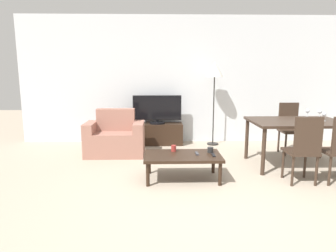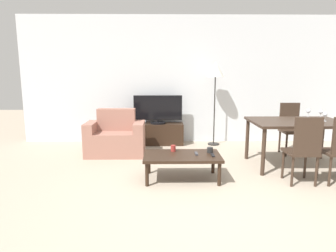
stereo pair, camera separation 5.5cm
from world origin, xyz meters
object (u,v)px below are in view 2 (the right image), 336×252
object	(u,v)px
floor_lamp	(215,73)
wine_glass_left	(308,112)
dining_table	(297,126)
cup_colored_far	(173,148)
tv_stand	(158,134)
tv	(158,110)
wine_glass_center	(321,112)
armchair	(116,138)
dining_chair_far	(291,126)
dining_chair_near	(304,147)
coffee_table	(182,157)
remote_secondary	(196,154)
cup_white_near	(210,150)
wine_glass_right	(325,115)
remote_primary	(213,155)

from	to	relation	value
floor_lamp	wine_glass_left	xyz separation A→B (m)	(1.42, -1.14, -0.65)
dining_table	wine_glass_left	size ratio (longest dim) A/B	9.93
cup_colored_far	tv_stand	bearing A→B (deg)	97.59
dining_table	cup_colored_far	xyz separation A→B (m)	(-2.00, -0.39, -0.27)
tv	wine_glass_center	world-z (taller)	tv
armchair	dining_chair_far	bearing A→B (deg)	1.14
floor_lamp	wine_glass_left	distance (m)	1.94
tv_stand	floor_lamp	xyz separation A→B (m)	(1.18, -0.07, 1.28)
dining_chair_near	dining_chair_far	size ratio (longest dim) A/B	1.00
floor_lamp	wine_glass_center	size ratio (longest dim) A/B	11.85
tv_stand	coffee_table	distance (m)	2.18
tv	remote_secondary	distance (m)	2.23
remote_secondary	wine_glass_center	distance (m)	2.37
dining_chair_far	wine_glass_left	world-z (taller)	dining_chair_far
tv_stand	floor_lamp	size ratio (longest dim) A/B	0.62
tv_stand	cup_colored_far	distance (m)	1.98
armchair	floor_lamp	xyz separation A→B (m)	(1.95, 0.75, 1.19)
tv	cup_colored_far	size ratio (longest dim) A/B	11.08
armchair	wine_glass_center	distance (m)	3.61
armchair	floor_lamp	distance (m)	2.41
dining_table	tv_stand	bearing A→B (deg)	145.34
remote_secondary	armchair	bearing A→B (deg)	136.30
tv_stand	dining_table	xyz separation A→B (m)	(2.26, -1.56, 0.45)
cup_white_near	wine_glass_right	size ratio (longest dim) A/B	0.60
dining_table	floor_lamp	world-z (taller)	floor_lamp
dining_chair_far	dining_chair_near	bearing A→B (deg)	-107.48
armchair	dining_chair_near	xyz separation A→B (m)	(2.78, -1.55, 0.21)
dining_table	wine_glass_center	size ratio (longest dim) A/B	9.93
remote_primary	wine_glass_left	xyz separation A→B (m)	(1.79, 0.99, 0.48)
cup_colored_far	wine_glass_left	size ratio (longest dim) A/B	0.63
cup_white_near	wine_glass_right	xyz separation A→B (m)	(1.88, 0.44, 0.45)
dining_table	cup_white_near	xyz separation A→B (m)	(-1.47, -0.48, -0.27)
wine_glass_left	wine_glass_right	xyz separation A→B (m)	(0.07, -0.40, 0.00)
wine_glass_right	dining_table	bearing A→B (deg)	173.93
armchair	remote_primary	distance (m)	2.10
coffee_table	cup_white_near	xyz separation A→B (m)	(0.41, 0.10, 0.08)
dining_table	wine_glass_left	distance (m)	0.52
remote_secondary	cup_white_near	world-z (taller)	cup_white_near
dining_chair_near	floor_lamp	world-z (taller)	floor_lamp
cup_white_near	tv_stand	bearing A→B (deg)	111.24
dining_table	cup_colored_far	bearing A→B (deg)	-168.90
dining_chair_far	wine_glass_right	xyz separation A→B (m)	(0.16, -0.85, 0.33)
coffee_table	remote_primary	xyz separation A→B (m)	(0.43, -0.06, 0.05)
coffee_table	cup_white_near	world-z (taller)	cup_white_near
dining_chair_far	remote_primary	world-z (taller)	dining_chair_far
dining_chair_far	wine_glass_left	distance (m)	0.57
armchair	wine_glass_right	distance (m)	3.58
dining_chair_far	cup_white_near	bearing A→B (deg)	-143.23
dining_table	floor_lamp	bearing A→B (deg)	125.82
tv_stand	cup_white_near	world-z (taller)	same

